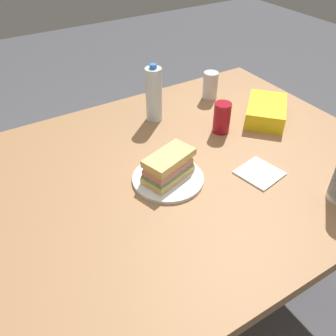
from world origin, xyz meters
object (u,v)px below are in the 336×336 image
soda_can_red (222,118)px  paper_plate (168,178)px  sandwich (168,167)px  dining_table (182,183)px  chip_bag (266,111)px  water_bottle_tall (154,94)px  soda_can_silver (210,85)px

soda_can_red → paper_plate: bearing=-156.3°
sandwich → soda_can_red: (0.33, 0.14, 0.01)m
dining_table → paper_plate: (-0.08, -0.04, 0.09)m
paper_plate → chip_bag: 0.57m
water_bottle_tall → soda_can_silver: 0.31m
paper_plate → soda_can_silver: bearing=40.5°
water_bottle_tall → soda_can_silver: (0.31, 0.03, -0.05)m
soda_can_red → water_bottle_tall: bearing=128.9°
dining_table → water_bottle_tall: (0.07, 0.32, 0.19)m
sandwich → water_bottle_tall: (0.15, 0.36, 0.06)m
soda_can_red → soda_can_silver: (0.13, 0.25, 0.00)m
sandwich → soda_can_silver: soda_can_silver is taller
dining_table → chip_bag: bearing=10.5°
sandwich → soda_can_silver: bearing=40.5°
soda_can_red → sandwich: bearing=-156.5°
sandwich → soda_can_silver: 0.61m
paper_plate → soda_can_silver: soda_can_silver is taller
soda_can_red → dining_table: bearing=-157.0°
chip_bag → sandwich: bearing=-30.3°
dining_table → soda_can_red: 0.31m
paper_plate → soda_can_red: 0.37m
dining_table → soda_can_silver: bearing=43.1°
dining_table → chip_bag: (0.47, 0.09, 0.12)m
chip_bag → water_bottle_tall: 0.47m
sandwich → chip_bag: sandwich is taller
sandwich → chip_bag: 0.56m
water_bottle_tall → sandwich: bearing=-113.0°
soda_can_red → chip_bag: (0.22, -0.02, -0.03)m
paper_plate → sandwich: 0.05m
soda_can_silver → dining_table: bearing=-136.9°
chip_bag → paper_plate: bearing=-30.1°
chip_bag → water_bottle_tall: size_ratio=0.97×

